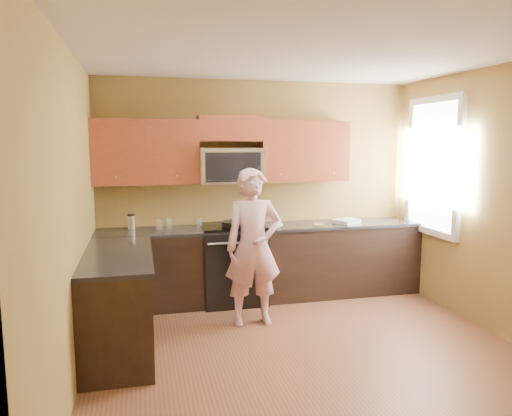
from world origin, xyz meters
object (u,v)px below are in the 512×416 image
object	(u,v)px
woman	(254,247)
frying_pan	(234,226)
stove	(233,263)
microwave	(230,183)
butter_tub	(255,228)
travel_mug	(132,229)

from	to	relation	value
woman	frying_pan	distance (m)	0.67
stove	frying_pan	xyz separation A→B (m)	(-0.01, -0.11, 0.47)
frying_pan	woman	bearing A→B (deg)	-94.10
microwave	frying_pan	world-z (taller)	microwave
stove	microwave	distance (m)	0.98
stove	woman	distance (m)	0.84
stove	woman	bearing A→B (deg)	-83.98
microwave	woman	size ratio (longest dim) A/B	0.45
stove	frying_pan	size ratio (longest dim) A/B	1.88
frying_pan	butter_tub	world-z (taller)	frying_pan
butter_tub	frying_pan	bearing A→B (deg)	175.31
microwave	woman	world-z (taller)	woman
stove	woman	world-z (taller)	woman
microwave	butter_tub	bearing A→B (deg)	-45.88
microwave	woman	distance (m)	1.08
woman	frying_pan	world-z (taller)	woman
microwave	butter_tub	size ratio (longest dim) A/B	6.86
travel_mug	microwave	bearing A→B (deg)	-1.42
butter_tub	travel_mug	bearing A→B (deg)	168.87
frying_pan	butter_tub	distance (m)	0.25
woman	butter_tub	world-z (taller)	woman
stove	frying_pan	world-z (taller)	frying_pan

